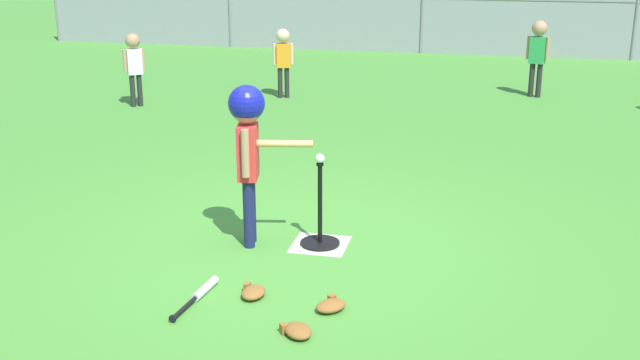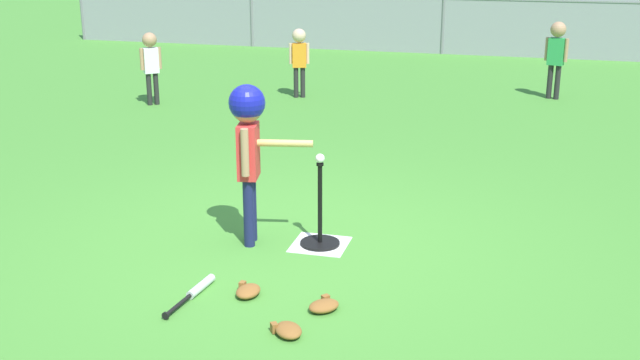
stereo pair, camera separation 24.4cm
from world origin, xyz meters
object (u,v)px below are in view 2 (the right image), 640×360
Objects in this scene: fielder_near_right at (151,59)px; glove_tossed_aside at (324,306)px; fielder_deep_center at (299,54)px; spare_bat_silver at (196,290)px; batter_child at (248,132)px; baseball_on_tee at (320,158)px; batting_tee at (320,232)px; fielder_deep_right at (556,50)px; glove_by_plate at (288,330)px; glove_near_bats at (248,291)px.

fielder_near_right is 3.79× the size of glove_tossed_aside.
fielder_deep_center is 1.60× the size of spare_bat_silver.
fielder_near_right reaches higher than fielder_deep_center.
batter_child is 1.27× the size of fielder_near_right.
baseball_on_tee is 5.74m from fielder_deep_center.
spare_bat_silver is at bearing -118.90° from baseball_on_tee.
glove_tossed_aside is at bearing -48.87° from batter_child.
batting_tee is 0.62m from baseball_on_tee.
fielder_deep_right is at bearing 73.47° from batting_tee.
baseball_on_tee is 0.59m from batter_child.
batter_child is 1.28× the size of fielder_deep_center.
glove_by_plate is at bearing -61.96° from batter_child.
batter_child reaches higher than batting_tee.
glove_tossed_aside is at bearing -101.84° from fielder_deep_right.
batter_child is at bearing -169.39° from baseball_on_tee.
fielder_deep_right is at bearing 77.77° from glove_by_plate.
fielder_near_right reaches higher than baseball_on_tee.
batter_child is 5.70m from fielder_deep_center.
baseball_on_tee reaches higher than glove_tossed_aside.
baseball_on_tee is 1.43m from spare_bat_silver.
glove_near_bats is at bearing -106.14° from fielder_deep_right.
fielder_deep_center is (-3.65, -0.87, -0.07)m from fielder_deep_right.
batting_tee is 3.01× the size of glove_near_bats.
baseball_on_tee is 0.07× the size of fielder_near_right.
glove_tossed_aside is (0.57, -0.08, 0.00)m from glove_near_bats.
fielder_near_right is at bearing 123.04° from glove_by_plate.
fielder_near_right is at bearing 118.95° from spare_bat_silver.
fielder_deep_right is at bearing 71.51° from spare_bat_silver.
fielder_deep_right is 1.10× the size of fielder_near_right.
baseball_on_tee is 0.12× the size of spare_bat_silver.
spare_bat_silver is at bearing -93.18° from batter_child.
baseball_on_tee is at bearing 61.10° from spare_bat_silver.
batting_tee is 1.08× the size of spare_bat_silver.
glove_near_bats and glove_tossed_aside have the same top height.
fielder_deep_center is 3.75× the size of glove_by_plate.
batter_child is 1.32m from glove_near_bats.
glove_tossed_aside is (0.93, -0.01, 0.01)m from spare_bat_silver.
fielder_deep_right reaches higher than fielder_deep_center.
batter_child is (-0.55, -0.10, 0.82)m from batting_tee.
spare_bat_silver is (-0.60, -1.09, -0.08)m from batting_tee.
fielder_deep_right reaches higher than baseball_on_tee.
glove_near_bats is at bearing 172.02° from glove_tossed_aside.
fielder_near_right is (-5.54, -1.90, -0.07)m from fielder_deep_right.
baseball_on_tee is at bearing 10.61° from batter_child.
spare_bat_silver is 2.79× the size of glove_near_bats.
baseball_on_tee is at bearing -50.43° from fielder_near_right.
glove_by_plate is at bearing -82.84° from batting_tee.
fielder_deep_center is 6.68m from glove_near_bats.
batting_tee is 1.50m from glove_by_plate.
fielder_near_right is at bearing -161.04° from fielder_deep_right.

